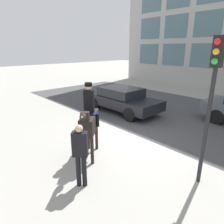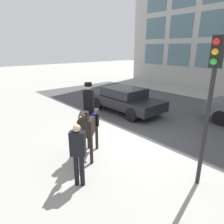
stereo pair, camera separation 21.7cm
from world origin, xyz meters
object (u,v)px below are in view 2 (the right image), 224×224
(pedestrian_bystander, at_px, (78,150))
(street_car_near_lane, at_px, (125,99))
(traffic_light, at_px, (211,91))
(mounted_horse_lead, at_px, (89,120))

(pedestrian_bystander, xyz_separation_m, street_car_near_lane, (-4.02, 5.61, -0.30))
(street_car_near_lane, xyz_separation_m, traffic_light, (6.12, -3.07, 1.86))
(mounted_horse_lead, height_order, pedestrian_bystander, mounted_horse_lead)
(mounted_horse_lead, distance_m, traffic_light, 3.74)
(street_car_near_lane, bearing_deg, pedestrian_bystander, -54.36)
(traffic_light, bearing_deg, pedestrian_bystander, -129.55)
(mounted_horse_lead, height_order, traffic_light, traffic_light)
(pedestrian_bystander, xyz_separation_m, traffic_light, (2.10, 2.54, 1.57))
(mounted_horse_lead, relative_size, street_car_near_lane, 0.55)
(mounted_horse_lead, xyz_separation_m, street_car_near_lane, (-2.91, 4.50, -0.57))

